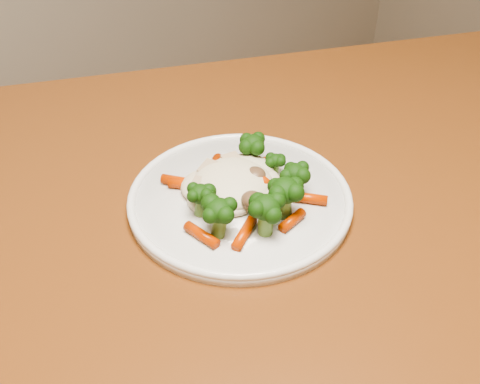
{
  "coord_description": "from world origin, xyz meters",
  "views": [
    {
      "loc": [
        -0.54,
        -0.13,
        1.21
      ],
      "look_at": [
        -0.2,
        0.3,
        0.77
      ],
      "focal_mm": 45.0,
      "sensor_mm": 36.0,
      "label": 1
    }
  ],
  "objects": [
    {
      "name": "dining_table",
      "position": [
        -0.13,
        0.21,
        0.66
      ],
      "size": [
        1.51,
        1.29,
        0.75
      ],
      "rotation": [
        0.0,
        0.0,
        -0.41
      ],
      "color": "brown",
      "rests_on": "ground"
    },
    {
      "name": "plate",
      "position": [
        -0.2,
        0.3,
        0.76
      ],
      "size": [
        0.26,
        0.26,
        0.01
      ],
      "primitive_type": "cylinder",
      "color": "white",
      "rests_on": "dining_table"
    },
    {
      "name": "meal",
      "position": [
        -0.2,
        0.29,
        0.78
      ],
      "size": [
        0.17,
        0.18,
        0.05
      ],
      "color": "beige",
      "rests_on": "plate"
    }
  ]
}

